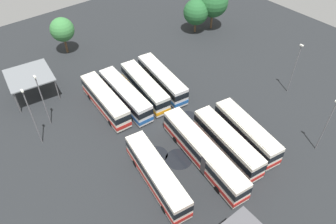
{
  "coord_description": "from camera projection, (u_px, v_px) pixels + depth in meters",
  "views": [
    {
      "loc": [
        -26.79,
        22.32,
        34.63
      ],
      "look_at": [
        1.2,
        -0.37,
        1.58
      ],
      "focal_mm": 34.21,
      "sensor_mm": 36.0,
      "label": 1
    }
  ],
  "objects": [
    {
      "name": "puddle_between_rows",
      "position": [
        188.0,
        115.0,
        50.66
      ],
      "size": [
        2.07,
        2.07,
        0.01
      ],
      "primitive_type": "cylinder",
      "color": "black",
      "rests_on": "ground_plane"
    },
    {
      "name": "bus_row0_slot1",
      "position": [
        227.0,
        142.0,
        43.89
      ],
      "size": [
        12.62,
        4.31,
        3.6
      ],
      "color": "silver",
      "rests_on": "ground_plane"
    },
    {
      "name": "maintenance_shelter",
      "position": [
        29.0,
        76.0,
        51.86
      ],
      "size": [
        8.08,
        7.82,
        4.11
      ],
      "color": "slate",
      "rests_on": "ground_plane"
    },
    {
      "name": "bus_row0_slot0",
      "position": [
        246.0,
        132.0,
        45.35
      ],
      "size": [
        12.05,
        4.56,
        3.6
      ],
      "color": "silver",
      "rests_on": "ground_plane"
    },
    {
      "name": "lamp_post_mid_lot",
      "position": [
        295.0,
        67.0,
        51.79
      ],
      "size": [
        0.56,
        0.28,
        9.11
      ],
      "color": "slate",
      "rests_on": "ground_plane"
    },
    {
      "name": "lamp_post_by_building",
      "position": [
        32.0,
        116.0,
        42.82
      ],
      "size": [
        0.56,
        0.28,
        9.71
      ],
      "color": "slate",
      "rests_on": "ground_plane"
    },
    {
      "name": "lamp_post_near_entrance",
      "position": [
        327.0,
        124.0,
        42.27
      ],
      "size": [
        0.56,
        0.28,
        8.88
      ],
      "color": "slate",
      "rests_on": "ground_plane"
    },
    {
      "name": "bus_row0_slot4",
      "position": [
        157.0,
        174.0,
        39.91
      ],
      "size": [
        13.09,
        4.61,
        3.6
      ],
      "color": "silver",
      "rests_on": "ground_plane"
    },
    {
      "name": "lamp_post_far_corner",
      "position": [
        43.0,
        99.0,
        45.96
      ],
      "size": [
        0.56,
        0.28,
        8.99
      ],
      "color": "slate",
      "rests_on": "ground_plane"
    },
    {
      "name": "ground_plane",
      "position": [
        171.0,
        125.0,
        49.1
      ],
      "size": [
        97.22,
        97.22,
        0.0
      ],
      "primitive_type": "plane",
      "color": "black"
    },
    {
      "name": "puddle_back_corner",
      "position": [
        157.0,
        154.0,
        44.74
      ],
      "size": [
        3.06,
        3.06,
        0.01
      ],
      "primitive_type": "cylinder",
      "color": "black",
      "rests_on": "ground_plane"
    },
    {
      "name": "bus_row0_slot2",
      "position": [
        203.0,
        153.0,
        42.5
      ],
      "size": [
        16.22,
        4.72,
        3.6
      ],
      "color": "silver",
      "rests_on": "ground_plane"
    },
    {
      "name": "bus_row1_slot2",
      "position": [
        145.0,
        87.0,
        52.96
      ],
      "size": [
        12.47,
        4.13,
        3.6
      ],
      "color": "silver",
      "rests_on": "ground_plane"
    },
    {
      "name": "tree_west_edge",
      "position": [
        196.0,
        12.0,
        67.6
      ],
      "size": [
        5.36,
        5.36,
        7.2
      ],
      "color": "brown",
      "rests_on": "ground_plane"
    },
    {
      "name": "bus_row1_slot1",
      "position": [
        162.0,
        79.0,
        54.54
      ],
      "size": [
        12.77,
        4.28,
        3.6
      ],
      "color": "silver",
      "rests_on": "ground_plane"
    },
    {
      "name": "bus_row1_slot3",
      "position": [
        125.0,
        95.0,
        51.45
      ],
      "size": [
        12.88,
        3.41,
        3.6
      ],
      "color": "silver",
      "rests_on": "ground_plane"
    },
    {
      "name": "tree_east_edge",
      "position": [
        62.0,
        30.0,
        61.09
      ],
      "size": [
        4.59,
        4.59,
        7.26
      ],
      "color": "brown",
      "rests_on": "ground_plane"
    },
    {
      "name": "puddle_centre_drain",
      "position": [
        245.0,
        128.0,
        48.53
      ],
      "size": [
        2.45,
        2.45,
        0.01
      ],
      "primitive_type": "cylinder",
      "color": "black",
      "rests_on": "ground_plane"
    },
    {
      "name": "bus_row1_slot4",
      "position": [
        105.0,
        100.0,
        50.47
      ],
      "size": [
        12.35,
        3.5,
        3.6
      ],
      "color": "silver",
      "rests_on": "ground_plane"
    },
    {
      "name": "tree_north_edge",
      "position": [
        213.0,
        2.0,
        67.78
      ],
      "size": [
        6.33,
        6.33,
        9.16
      ],
      "color": "brown",
      "rests_on": "ground_plane"
    },
    {
      "name": "puddle_near_shelter",
      "position": [
        179.0,
        159.0,
        44.14
      ],
      "size": [
        3.77,
        3.77,
        0.01
      ],
      "primitive_type": "cylinder",
      "color": "black",
      "rests_on": "ground_plane"
    }
  ]
}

